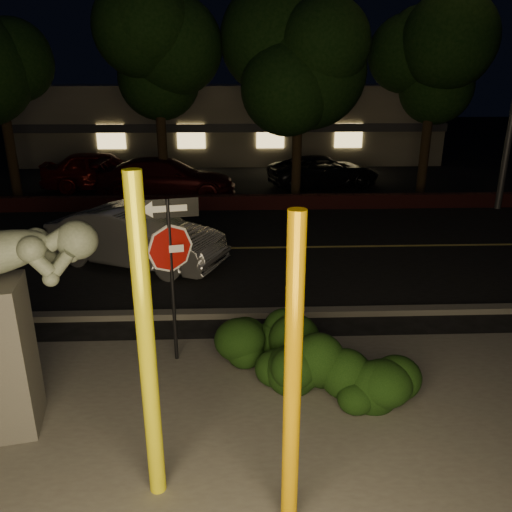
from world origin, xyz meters
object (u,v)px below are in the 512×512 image
at_px(parked_car_darkred, 166,178).
at_px(parked_car_dark, 324,171).
at_px(yellow_pole_right, 292,384).
at_px(signpost, 170,249).
at_px(yellow_pole_left, 147,349).
at_px(silver_sedan, 137,237).
at_px(parked_car_red, 102,170).

relative_size(parked_car_darkred, parked_car_dark, 1.12).
height_order(yellow_pole_right, parked_car_dark, yellow_pole_right).
bearing_deg(parked_car_darkred, parked_car_dark, -70.74).
bearing_deg(signpost, yellow_pole_left, -100.43).
height_order(silver_sedan, parked_car_red, parked_car_red).
bearing_deg(signpost, yellow_pole_right, -77.43).
distance_m(yellow_pole_left, parked_car_darkred, 14.69).
height_order(parked_car_red, parked_car_dark, parked_car_red).
bearing_deg(parked_car_darkred, yellow_pole_left, -170.83).
distance_m(parked_car_darkred, parked_car_dark, 6.64).
height_order(silver_sedan, parked_car_darkred, parked_car_darkred).
bearing_deg(parked_car_darkred, yellow_pole_right, -165.79).
height_order(silver_sedan, parked_car_dark, silver_sedan).
relative_size(yellow_pole_right, parked_car_dark, 0.72).
bearing_deg(silver_sedan, parked_car_darkred, 24.97).
height_order(yellow_pole_left, yellow_pole_right, yellow_pole_left).
relative_size(signpost, parked_car_dark, 0.58).
height_order(yellow_pole_left, silver_sedan, yellow_pole_left).
xyz_separation_m(yellow_pole_right, signpost, (-1.51, 3.24, 0.24)).
xyz_separation_m(signpost, parked_car_dark, (4.71, 13.71, -1.26)).
bearing_deg(silver_sedan, parked_car_red, 42.10).
bearing_deg(yellow_pole_left, parked_car_red, 105.75).
relative_size(parked_car_red, parked_car_dark, 1.01).
xyz_separation_m(silver_sedan, parked_car_darkred, (-0.21, 7.29, 0.04)).
bearing_deg(yellow_pole_right, parked_car_darkred, 101.85).
bearing_deg(parked_car_red, parked_car_dark, -95.69).
distance_m(silver_sedan, parked_car_red, 9.48).
bearing_deg(parked_car_dark, parked_car_darkred, 95.15).
bearing_deg(signpost, silver_sedan, 95.26).
relative_size(silver_sedan, parked_car_red, 0.93).
xyz_separation_m(parked_car_darkred, parked_car_dark, (6.35, 1.93, -0.11)).
height_order(yellow_pole_right, parked_car_darkred, yellow_pole_right).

